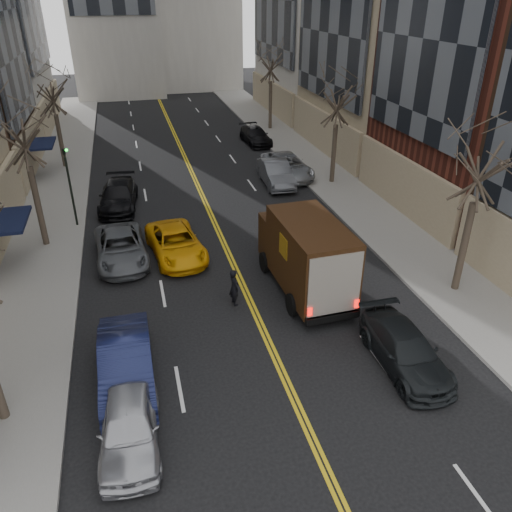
{
  "coord_description": "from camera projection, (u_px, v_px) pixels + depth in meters",
  "views": [
    {
      "loc": [
        -4.19,
        -4.61,
        11.62
      ],
      "look_at": [
        0.23,
        12.31,
        2.2
      ],
      "focal_mm": 35.0,
      "sensor_mm": 36.0,
      "label": 1
    }
  ],
  "objects": [
    {
      "name": "tree_lf_mid",
      "position": [
        18.0,
        115.0,
        22.32
      ],
      "size": [
        3.2,
        3.2,
        8.91
      ],
      "color": "#382D23",
      "rests_on": "sidewalk_left"
    },
    {
      "name": "parked_lf_c",
      "position": [
        121.0,
        248.0,
        23.78
      ],
      "size": [
        2.6,
        5.12,
        1.38
      ],
      "primitive_type": "imported",
      "rotation": [
        0.0,
        0.0,
        0.06
      ],
      "color": "#4E5156",
      "rests_on": "ground"
    },
    {
      "name": "parked_lf_d",
      "position": [
        118.0,
        196.0,
        29.6
      ],
      "size": [
        2.57,
        5.25,
        1.47
      ],
      "primitive_type": "imported",
      "rotation": [
        0.0,
        0.0,
        -0.1
      ],
      "color": "black",
      "rests_on": "ground"
    },
    {
      "name": "tree_lf_far",
      "position": [
        50.0,
        82.0,
        33.66
      ],
      "size": [
        3.2,
        3.2,
        8.12
      ],
      "color": "#382D23",
      "rests_on": "sidewalk_left"
    },
    {
      "name": "parked_rt_a",
      "position": [
        276.0,
        173.0,
        33.05
      ],
      "size": [
        1.9,
        4.83,
        1.57
      ],
      "primitive_type": "imported",
      "rotation": [
        0.0,
        0.0,
        -0.05
      ],
      "color": "#4D5055",
      "rests_on": "ground"
    },
    {
      "name": "parked_lf_b",
      "position": [
        126.0,
        363.0,
        16.3
      ],
      "size": [
        1.69,
        4.82,
        1.59
      ],
      "primitive_type": "imported",
      "rotation": [
        0.0,
        0.0,
        0.0
      ],
      "color": "#13183C",
      "rests_on": "ground"
    },
    {
      "name": "sidewalk_right",
      "position": [
        323.0,
        173.0,
        35.33
      ],
      "size": [
        4.0,
        66.0,
        0.15
      ],
      "primitive_type": "cube",
      "color": "slate",
      "rests_on": "ground"
    },
    {
      "name": "parked_lf_e",
      "position": [
        119.0,
        197.0,
        29.71
      ],
      "size": [
        1.83,
        3.85,
        1.27
      ],
      "primitive_type": "imported",
      "rotation": [
        0.0,
        0.0,
        -0.09
      ],
      "color": "#9FA0A6",
      "rests_on": "ground"
    },
    {
      "name": "tree_rt_near",
      "position": [
        486.0,
        145.0,
        18.63
      ],
      "size": [
        3.2,
        3.2,
        8.71
      ],
      "color": "#382D23",
      "rests_on": "sidewalk_right"
    },
    {
      "name": "traffic_signal",
      "position": [
        69.0,
        178.0,
        26.12
      ],
      "size": [
        0.29,
        0.26,
        4.7
      ],
      "color": "black",
      "rests_on": "sidewalk_left"
    },
    {
      "name": "pedestrian",
      "position": [
        234.0,
        287.0,
        20.43
      ],
      "size": [
        0.49,
        0.65,
        1.61
      ],
      "primitive_type": "imported",
      "rotation": [
        0.0,
        0.0,
        1.75
      ],
      "color": "black",
      "rests_on": "ground"
    },
    {
      "name": "parked_lf_a",
      "position": [
        129.0,
        424.0,
        14.15
      ],
      "size": [
        1.86,
        4.24,
        1.42
      ],
      "primitive_type": "imported",
      "rotation": [
        0.0,
        0.0,
        -0.05
      ],
      "color": "#AFB0B7",
      "rests_on": "ground"
    },
    {
      "name": "tree_rt_mid",
      "position": [
        339.0,
        88.0,
        30.69
      ],
      "size": [
        3.2,
        3.2,
        8.32
      ],
      "color": "#382D23",
      "rests_on": "sidewalk_right"
    },
    {
      "name": "observer_sedan",
      "position": [
        405.0,
        350.0,
        17.13
      ],
      "size": [
        1.91,
        4.58,
        1.32
      ],
      "rotation": [
        0.0,
        0.0,
        -0.01
      ],
      "color": "black",
      "rests_on": "ground"
    },
    {
      "name": "parked_rt_c",
      "position": [
        256.0,
        136.0,
        41.89
      ],
      "size": [
        2.13,
        4.68,
        1.33
      ],
      "primitive_type": "imported",
      "rotation": [
        0.0,
        0.0,
        0.06
      ],
      "color": "black",
      "rests_on": "ground"
    },
    {
      "name": "parked_rt_b",
      "position": [
        287.0,
        166.0,
        34.49
      ],
      "size": [
        2.82,
        5.57,
        1.51
      ],
      "primitive_type": "imported",
      "rotation": [
        0.0,
        0.0,
        0.06
      ],
      "color": "#AEB2B6",
      "rests_on": "ground"
    },
    {
      "name": "tree_rt_far",
      "position": [
        271.0,
        52.0,
        43.2
      ],
      "size": [
        3.2,
        3.2,
        9.11
      ],
      "color": "#382D23",
      "rests_on": "sidewalk_right"
    },
    {
      "name": "taxi",
      "position": [
        176.0,
        243.0,
        24.2
      ],
      "size": [
        2.88,
        5.19,
        1.37
      ],
      "primitive_type": "imported",
      "rotation": [
        0.0,
        0.0,
        0.13
      ],
      "color": "orange",
      "rests_on": "ground"
    },
    {
      "name": "ups_truck",
      "position": [
        305.0,
        255.0,
        21.0
      ],
      "size": [
        2.71,
        6.25,
        3.38
      ],
      "rotation": [
        0.0,
        0.0,
        0.04
      ],
      "color": "black",
      "rests_on": "ground"
    },
    {
      "name": "sidewalk_left",
      "position": [
        55.0,
        196.0,
        31.33
      ],
      "size": [
        4.0,
        66.0,
        0.15
      ],
      "primitive_type": "cube",
      "color": "slate",
      "rests_on": "ground"
    }
  ]
}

